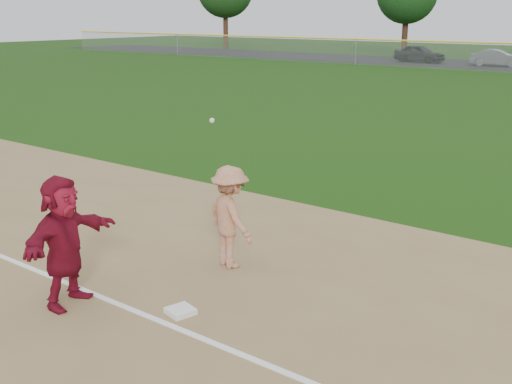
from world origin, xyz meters
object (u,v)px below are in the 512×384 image
Objects in this scene: base_runner at (64,241)px; car_mid at (497,58)px; car_left at (420,53)px; first_base at (181,311)px.

car_mid is at bearing -1.31° from base_runner.
car_left is at bearing 76.24° from car_mid.
base_runner reaches higher than first_base.
first_base is 49.05m from car_left.
car_mid is at bearing -87.85° from car_left.
first_base is 0.09× the size of car_mid.
base_runner is 0.45× the size of car_left.
car_left is at bearing 6.09° from base_runner.
base_runner is at bearing -153.34° from first_base.
base_runner is 47.36m from car_mid.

